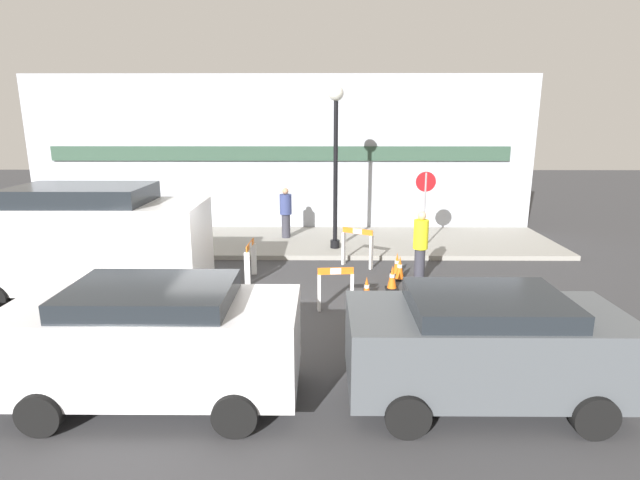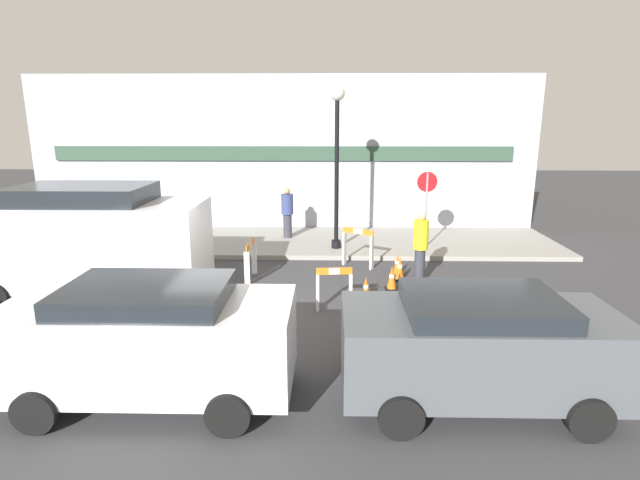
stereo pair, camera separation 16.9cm
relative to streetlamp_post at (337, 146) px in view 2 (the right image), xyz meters
The scene contains 17 objects.
ground_plane 6.59m from the streetlamp_post, 109.34° to the right, with size 60.00×60.00×0.00m, color #38383A.
sidewalk_slab 3.84m from the streetlamp_post, 151.48° to the left, with size 18.00×3.89×0.14m.
storefront_facade 3.63m from the streetlamp_post, 121.90° to the left, with size 18.00×0.22×5.50m.
streetlamp_post is the anchor object (origin of this frame).
stop_sign 3.09m from the streetlamp_post, ahead, with size 0.60×0.06×2.34m.
barricade_0 4.40m from the streetlamp_post, 129.28° to the right, with size 0.17×0.95×0.99m.
barricade_1 5.48m from the streetlamp_post, 91.12° to the right, with size 0.78×0.20×0.96m.
barricade_2 3.11m from the streetlamp_post, 69.21° to the right, with size 0.85×0.58×1.09m.
traffic_cone_0 4.28m from the streetlamp_post, 59.29° to the right, with size 0.30×0.30×0.64m.
traffic_cone_1 4.03m from the streetlamp_post, 54.39° to the right, with size 0.30×0.30×0.59m.
traffic_cone_2 4.70m from the streetlamp_post, 69.12° to the right, with size 0.30×0.30×0.59m.
traffic_cone_3 5.10m from the streetlamp_post, 81.23° to the right, with size 0.30×0.30×0.53m.
person_worker 4.18m from the streetlamp_post, 54.14° to the right, with size 0.39×0.39×1.81m.
person_pedestrian 3.05m from the streetlamp_post, 139.96° to the left, with size 0.47×0.47×1.66m.
parked_car_1 9.02m from the streetlamp_post, 108.47° to the right, with size 4.10×1.89×1.77m.
parked_car_2 8.82m from the streetlamp_post, 76.78° to the right, with size 3.89×1.90×1.65m.
work_van 7.17m from the streetlamp_post, 145.97° to the right, with size 5.29×2.19×2.57m.
Camera 2 is at (1.72, -9.44, 4.05)m, focal length 28.00 mm.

